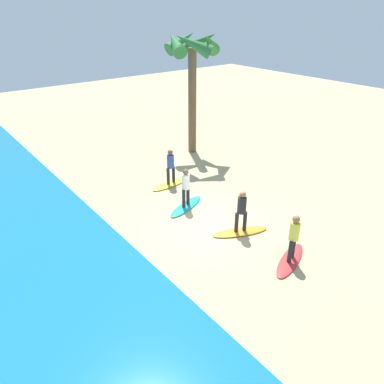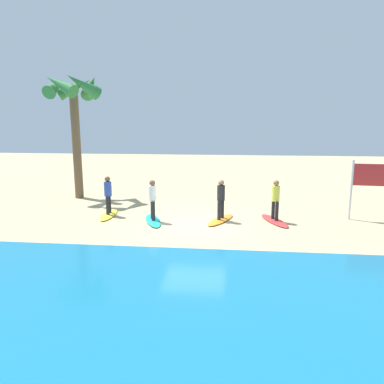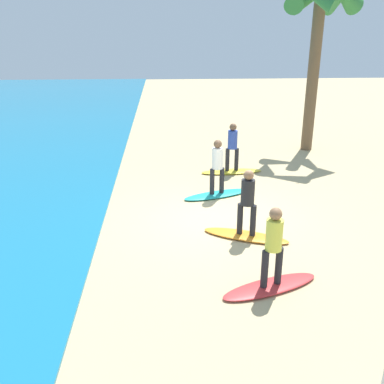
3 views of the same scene
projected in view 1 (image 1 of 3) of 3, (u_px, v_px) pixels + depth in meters
ground_plane at (210, 226)px, 13.86m from camera, size 60.00×60.00×0.00m
surfboard_red at (290, 260)px, 11.96m from camera, size 1.26×2.16×0.09m
surfer_red at (294, 235)px, 11.51m from camera, size 0.32×0.44×1.64m
surfboard_orange at (240, 232)px, 13.44m from camera, size 1.35×2.15×0.09m
surfer_orange at (242, 208)px, 12.98m from camera, size 0.32×0.43×1.64m
surfboard_teal at (186, 206)px, 15.13m from camera, size 1.23×2.17×0.09m
surfer_teal at (186, 185)px, 14.68m from camera, size 0.32×0.44×1.64m
surfboard_yellow at (171, 184)px, 17.02m from camera, size 0.72×2.14×0.09m
surfer_yellow at (171, 164)px, 16.57m from camera, size 0.32×0.46×1.64m
palm_tree at (192, 55)px, 18.53m from camera, size 2.88×3.03×6.50m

